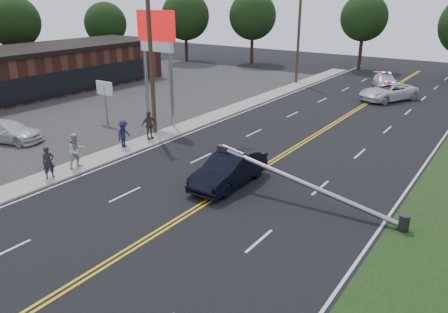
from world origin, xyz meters
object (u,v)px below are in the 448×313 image
Objects in this scene: utility_pole_mid at (151,59)px; bystander_d at (149,125)px; utility_pole_far at (299,34)px; emergency_a at (388,92)px; crashed_sedan at (229,169)px; parked_car at (8,131)px; bystander_a at (48,163)px; fallen_streetlight at (314,187)px; emergency_b at (385,82)px; bystander_c at (124,134)px; small_sign at (105,92)px; bystander_b at (76,151)px; pylon_sign at (157,40)px.

utility_pole_mid is 4.30m from bystander_d.
utility_pole_far is at bearing 15.81° from bystander_d.
utility_pole_mid reaches higher than emergency_a.
crashed_sedan is 23.65m from emergency_a.
parked_car is 2.76× the size of bystander_a.
utility_pole_far is 6.00× the size of bystander_a.
emergency_b is (-4.66, 28.37, -0.20)m from fallen_streetlight.
bystander_c reaches higher than bystander_a.
bystander_a reaches higher than parked_car.
fallen_streetlight is 1.89× the size of emergency_b.
bystander_b is at bearing -51.01° from small_sign.
utility_pole_far is at bearing 90.00° from utility_pole_mid.
emergency_a is at bearing -97.74° from emergency_b.
fallen_streetlight is 1.91× the size of crashed_sedan.
utility_pole_far is 25.70m from bystander_c.
bystander_b is 5.90m from bystander_d.
bystander_b is at bearing -129.33° from emergency_b.
fallen_streetlight is 29.54m from utility_pole_far.
bystander_a is at bearing -83.50° from utility_pole_mid.
emergency_a is at bearing -10.80° from bystander_d.
utility_pole_mid reaches higher than small_sign.
emergency_b is (-0.19, 28.54, -0.09)m from crashed_sedan.
bystander_b reaches higher than emergency_b.
emergency_b is at bearing 70.30° from utility_pole_mid.
emergency_a is 24.79m from bystander_c.
utility_pole_mid is (-13.39, 4.00, 4.17)m from fallen_streetlight.
emergency_b is at bearing -26.99° from bystander_c.
emergency_a is at bearing 97.47° from fallen_streetlight.
pylon_sign is 2.55m from utility_pole_mid.
bystander_d is at bearing -88.16° from emergency_a.
utility_pole_far is at bearing -167.34° from emergency_a.
utility_pole_mid is (4.80, 0.00, 2.75)m from small_sign.
small_sign is 0.31× the size of utility_pole_far.
crashed_sedan is at bearing -66.75° from emergency_a.
parked_car is at bearing 103.21° from bystander_c.
small_sign reaches higher than bystander_a.
bystander_d reaches higher than bystander_a.
bystander_c is (5.37, -3.36, -1.37)m from small_sign.
small_sign is 27.91m from emergency_b.
parked_car is 2.74× the size of bystander_c.
small_sign is at bearing 162.76° from crashed_sedan.
small_sign is 0.33× the size of fallen_streetlight.
utility_pole_far is at bearing 108.51° from crashed_sedan.
utility_pole_far is 31.22m from bystander_a.
bystander_c is at bearing -70.77° from pylon_sign.
crashed_sedan is at bearing -98.75° from parked_car.
fallen_streetlight is at bearing -106.28° from emergency_b.
emergency_a is 3.37× the size of bystander_a.
bystander_c is (-8.15, -27.72, 0.24)m from emergency_b.
fallen_streetlight reaches higher than bystander_c.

